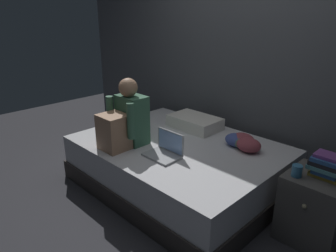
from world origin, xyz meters
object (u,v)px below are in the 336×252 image
(laptop, at_px, (165,150))
(clothes_pile, at_px, (243,142))
(person_sitting, at_px, (125,121))
(book_stack, at_px, (326,166))
(mug, at_px, (297,171))
(pillow, at_px, (195,122))
(nightstand, at_px, (314,208))
(bed, at_px, (178,165))

(laptop, distance_m, clothes_pile, 0.76)
(person_sitting, distance_m, book_stack, 1.76)
(laptop, xyz_separation_m, mug, (1.06, 0.34, 0.07))
(pillow, distance_m, mug, 1.41)
(clothes_pile, bearing_deg, nightstand, -13.42)
(bed, xyz_separation_m, book_stack, (1.32, 0.18, 0.41))
(nightstand, relative_size, pillow, 0.99)
(bed, xyz_separation_m, clothes_pile, (0.51, 0.36, 0.30))
(bed, relative_size, book_stack, 8.61)
(laptop, relative_size, mug, 3.56)
(mug, bearing_deg, bed, -177.59)
(book_stack, height_order, mug, book_stack)
(laptop, height_order, book_stack, book_stack)
(bed, distance_m, mug, 1.23)
(nightstand, xyz_separation_m, person_sitting, (-1.64, -0.56, 0.45))
(bed, distance_m, clothes_pile, 0.69)
(bed, bearing_deg, mug, 2.41)
(clothes_pile, bearing_deg, mug, -25.02)
(bed, distance_m, book_stack, 1.40)
(nightstand, bearing_deg, book_stack, 21.57)
(nightstand, distance_m, pillow, 1.53)
(laptop, xyz_separation_m, clothes_pile, (0.40, 0.65, 0.01))
(laptop, bearing_deg, mug, 17.67)
(person_sitting, relative_size, pillow, 1.17)
(mug, distance_m, clothes_pile, 0.73)
(pillow, height_order, mug, mug)
(person_sitting, height_order, pillow, person_sitting)
(person_sitting, distance_m, clothes_pile, 1.15)
(pillow, bearing_deg, bed, -68.63)
(bed, height_order, pillow, pillow)
(mug, relative_size, clothes_pile, 0.23)
(person_sitting, bearing_deg, pillow, 78.90)
(pillow, height_order, book_stack, book_stack)
(bed, distance_m, laptop, 0.43)
(bed, xyz_separation_m, laptop, (0.11, -0.29, 0.30))
(mug, bearing_deg, book_stack, 40.06)
(bed, height_order, person_sitting, person_sitting)
(person_sitting, bearing_deg, bed, 49.06)
(laptop, height_order, mug, laptop)
(nightstand, height_order, person_sitting, person_sitting)
(nightstand, relative_size, laptop, 1.73)
(laptop, distance_m, mug, 1.12)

